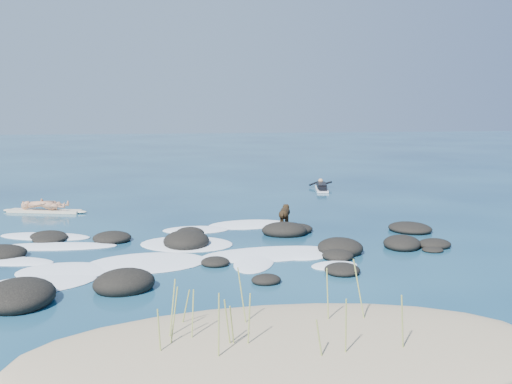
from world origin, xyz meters
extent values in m
plane|color=#0A2642|center=(0.00, 0.00, 0.00)|extent=(160.00, 160.00, 0.00)
ellipsoid|color=#9E8966|center=(0.00, -8.20, 0.00)|extent=(9.00, 4.40, 0.60)
cylinder|color=#909D4C|center=(-0.62, -7.40, 0.69)|extent=(0.18, 0.11, 1.14)
cylinder|color=#909D4C|center=(0.90, -7.50, 0.66)|extent=(0.05, 0.12, 1.07)
cylinder|color=#909D4C|center=(-1.84, -7.70, 0.65)|extent=(0.15, 0.26, 1.04)
cylinder|color=#909D4C|center=(1.49, -7.49, 0.72)|extent=(0.20, 0.26, 1.18)
cylinder|color=#909D4C|center=(-1.18, -8.72, 0.69)|extent=(0.05, 0.05, 1.14)
cylinder|color=#909D4C|center=(1.69, -8.88, 0.62)|extent=(0.11, 0.06, 1.01)
cylinder|color=#909D4C|center=(0.74, -8.94, 0.63)|extent=(0.06, 0.09, 1.03)
cylinder|color=#909D4C|center=(-1.82, -8.03, 0.64)|extent=(0.18, 0.15, 1.04)
cylinder|color=#909D4C|center=(-0.66, -8.36, 0.61)|extent=(0.07, 0.06, 0.99)
cylinder|color=#909D4C|center=(-1.52, -7.88, 0.59)|extent=(0.09, 0.22, 0.92)
cylinder|color=#909D4C|center=(-0.99, -8.34, 0.58)|extent=(0.14, 0.11, 0.92)
cylinder|color=#909D4C|center=(-2.06, -8.34, 0.53)|extent=(0.06, 0.05, 0.81)
cylinder|color=#909D4C|center=(-0.93, -8.36, 0.54)|extent=(0.12, 0.18, 0.82)
cylinder|color=#909D4C|center=(-1.59, -7.15, 0.49)|extent=(0.17, 0.11, 0.72)
cylinder|color=#909D4C|center=(0.32, -8.98, 0.49)|extent=(0.14, 0.05, 0.73)
ellipsoid|color=black|center=(-4.90, -4.85, 0.16)|extent=(1.50, 1.79, 0.64)
ellipsoid|color=black|center=(2.40, -3.89, 0.08)|extent=(1.12, 1.16, 0.30)
ellipsoid|color=black|center=(5.61, -2.27, 0.04)|extent=(0.67, 0.63, 0.16)
ellipsoid|color=black|center=(-2.80, -4.30, 0.15)|extent=(1.76, 1.66, 0.61)
ellipsoid|color=black|center=(-3.41, 0.63, 0.09)|extent=(1.52, 1.50, 0.38)
ellipsoid|color=black|center=(-5.39, 1.33, 0.08)|extent=(1.18, 0.99, 0.31)
ellipsoid|color=black|center=(1.96, 0.59, 0.13)|extent=(1.67, 1.48, 0.53)
ellipsoid|color=black|center=(-1.21, -0.42, 0.15)|extent=(1.46, 1.63, 0.60)
ellipsoid|color=black|center=(0.40, -4.36, 0.07)|extent=(0.75, 0.66, 0.26)
ellipsoid|color=black|center=(5.90, -1.81, 0.08)|extent=(1.18, 1.06, 0.32)
ellipsoid|color=black|center=(-1.03, 0.88, 0.10)|extent=(1.12, 1.06, 0.38)
ellipsoid|color=black|center=(-0.59, -2.61, 0.07)|extent=(0.96, 0.96, 0.26)
ellipsoid|color=black|center=(6.17, 0.39, 0.09)|extent=(1.74, 1.84, 0.37)
ellipsoid|color=black|center=(3.23, -1.38, 0.08)|extent=(1.19, 1.34, 0.33)
ellipsoid|color=black|center=(-5.27, 1.00, 0.07)|extent=(1.43, 1.48, 0.28)
ellipsoid|color=black|center=(4.96, -1.66, 0.11)|extent=(1.55, 1.70, 0.44)
ellipsoid|color=black|center=(2.99, -1.95, 0.13)|extent=(1.55, 1.59, 0.54)
ellipsoid|color=black|center=(2.37, 0.90, 0.09)|extent=(1.64, 1.54, 0.35)
ellipsoid|color=black|center=(2.71, -2.58, 0.08)|extent=(0.90, 0.89, 0.34)
ellipsoid|color=white|center=(-1.20, -0.22, 0.01)|extent=(3.27, 2.80, 0.12)
ellipsoid|color=white|center=(1.91, -2.09, 0.01)|extent=(1.57, 1.30, 0.12)
ellipsoid|color=white|center=(0.43, -2.59, 0.01)|extent=(1.64, 2.38, 0.12)
ellipsoid|color=white|center=(-5.93, -1.36, 0.01)|extent=(2.69, 1.65, 0.12)
ellipsoid|color=white|center=(1.03, -1.81, 0.01)|extent=(4.06, 1.96, 0.12)
ellipsoid|color=white|center=(-0.78, 1.74, 0.01)|extent=(2.27, 1.33, 0.12)
ellipsoid|color=white|center=(-2.34, -2.15, 0.01)|extent=(3.31, 2.33, 0.12)
ellipsoid|color=white|center=(-5.53, 1.57, 0.01)|extent=(3.18, 2.01, 0.12)
ellipsoid|color=white|center=(-4.99, 0.13, 0.01)|extent=(3.69, 1.40, 0.12)
ellipsoid|color=white|center=(-2.42, -2.40, 0.01)|extent=(1.45, 1.43, 0.12)
ellipsoid|color=white|center=(1.07, 2.32, 0.01)|extent=(2.93, 1.87, 0.12)
ellipsoid|color=white|center=(-4.35, -2.59, 0.01)|extent=(2.47, 1.87, 0.12)
ellipsoid|color=white|center=(2.39, -3.28, 0.01)|extent=(1.37, 1.04, 0.12)
ellipsoid|color=white|center=(-4.82, -3.58, 0.01)|extent=(3.16, 2.41, 0.12)
ellipsoid|color=white|center=(2.15, 1.51, 0.01)|extent=(1.10, 0.90, 0.12)
cube|color=beige|center=(-6.35, 6.10, 0.05)|extent=(2.89, 1.39, 0.09)
ellipsoid|color=beige|center=(-4.99, 5.68, 0.05)|extent=(0.64, 0.48, 0.10)
ellipsoid|color=beige|center=(-7.71, 6.51, 0.05)|extent=(0.64, 0.48, 0.10)
imported|color=tan|center=(-6.35, 6.10, 1.02)|extent=(0.62, 0.77, 1.85)
cube|color=white|center=(6.07, 10.23, 0.05)|extent=(1.07, 2.46, 0.09)
ellipsoid|color=white|center=(6.34, 11.40, 0.05)|extent=(0.40, 0.57, 0.09)
cube|color=black|center=(6.07, 10.23, 0.22)|extent=(0.76, 1.53, 0.24)
sphere|color=tan|center=(6.26, 11.06, 0.35)|extent=(0.30, 0.30, 0.25)
cylinder|color=black|center=(6.00, 11.29, 0.21)|extent=(0.61, 0.20, 0.27)
cylinder|color=black|center=(6.60, 11.15, 0.21)|extent=(0.54, 0.43, 0.27)
cube|color=black|center=(5.89, 9.44, 0.17)|extent=(0.50, 0.67, 0.15)
cylinder|color=black|center=(2.15, 1.41, 0.54)|extent=(0.50, 0.71, 0.31)
sphere|color=black|center=(2.24, 1.68, 0.54)|extent=(0.41, 0.41, 0.32)
sphere|color=black|center=(2.05, 1.13, 0.54)|extent=(0.37, 0.37, 0.29)
sphere|color=black|center=(2.31, 1.85, 0.65)|extent=(0.30, 0.30, 0.23)
cone|color=black|center=(2.35, 1.98, 0.64)|extent=(0.16, 0.18, 0.12)
cone|color=black|center=(2.24, 1.86, 0.75)|extent=(0.13, 0.11, 0.11)
cone|color=black|center=(2.36, 1.82, 0.75)|extent=(0.13, 0.11, 0.11)
cylinder|color=black|center=(2.14, 1.64, 0.21)|extent=(0.10, 0.10, 0.42)
cylinder|color=black|center=(2.30, 1.59, 0.21)|extent=(0.10, 0.10, 0.42)
cylinder|color=black|center=(2.00, 1.23, 0.21)|extent=(0.10, 0.10, 0.42)
cylinder|color=black|center=(2.15, 1.17, 0.21)|extent=(0.10, 0.10, 0.42)
cylinder|color=black|center=(2.01, 1.00, 0.60)|extent=(0.15, 0.30, 0.18)
camera|label=1|loc=(-2.05, -16.86, 3.97)|focal=40.00mm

